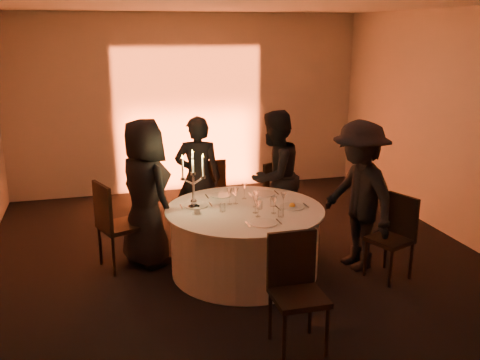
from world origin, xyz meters
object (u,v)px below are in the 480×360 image
object	(u,v)px
banquet_table	(245,240)
chair_front	(295,284)
candelabra	(193,188)
guest_left	(145,193)
guest_right	(359,196)
coffee_cup	(197,211)
chair_left	(114,220)
chair_back_right	(269,190)
chair_back_left	(210,187)
chair_right	(395,232)
guest_back_right	(274,176)
guest_back_left	(198,178)

from	to	relation	value
banquet_table	chair_front	xyz separation A→B (m)	(0.02, -1.54, 0.20)
candelabra	guest_left	bearing A→B (deg)	143.90
guest_right	coffee_cup	xyz separation A→B (m)	(-1.86, 0.18, -0.08)
chair_left	coffee_cup	distance (m)	1.04
chair_back_right	banquet_table	bearing A→B (deg)	33.79
chair_back_left	chair_front	bearing A→B (deg)	91.56
banquet_table	guest_left	distance (m)	1.28
chair_back_right	chair_right	world-z (taller)	chair_back_right
chair_back_left	guest_back_right	world-z (taller)	guest_back_right
chair_front	candelabra	xyz separation A→B (m)	(-0.57, 1.71, 0.43)
chair_left	candelabra	bearing A→B (deg)	-130.14
chair_right	chair_front	bearing A→B (deg)	-79.06
guest_back_left	coffee_cup	distance (m)	1.23
guest_left	guest_right	world-z (taller)	guest_left
chair_left	chair_back_right	world-z (taller)	chair_left
chair_back_left	guest_right	bearing A→B (deg)	125.00
chair_back_right	chair_right	bearing A→B (deg)	89.15
guest_back_left	guest_back_right	size ratio (longest dim) A/B	0.96
coffee_cup	guest_right	bearing A→B (deg)	-5.57
chair_right	guest_left	size ratio (longest dim) A/B	0.54
guest_back_right	coffee_cup	xyz separation A→B (m)	(-1.20, -0.90, -0.07)
chair_left	chair_right	xyz separation A→B (m)	(3.03, -1.04, -0.07)
chair_back_right	chair_front	size ratio (longest dim) A/B	0.96
banquet_table	candelabra	xyz separation A→B (m)	(-0.55, 0.18, 0.62)
guest_back_left	coffee_cup	world-z (taller)	guest_back_left
banquet_table	guest_back_right	bearing A→B (deg)	53.36
chair_front	guest_back_left	world-z (taller)	guest_back_left
guest_back_left	coffee_cup	bearing A→B (deg)	92.91
chair_front	guest_right	size ratio (longest dim) A/B	0.59
chair_back_right	guest_back_left	xyz separation A→B (m)	(-1.01, -0.09, 0.27)
chair_left	chair_back_left	bearing A→B (deg)	-69.39
guest_left	guest_back_left	size ratio (longest dim) A/B	1.06
chair_front	guest_left	distance (m)	2.36
chair_back_left	guest_back_left	xyz separation A→B (m)	(-0.28, -0.56, 0.29)
guest_left	candelabra	xyz separation A→B (m)	(0.50, -0.37, 0.13)
chair_back_right	coffee_cup	size ratio (longest dim) A/B	8.98
guest_back_right	chair_right	bearing A→B (deg)	86.99
chair_front	chair_left	bearing A→B (deg)	126.63
chair_back_right	guest_right	distance (m)	1.62
chair_back_left	chair_left	bearing A→B (deg)	42.24
banquet_table	coffee_cup	distance (m)	0.69
chair_left	guest_right	xyz separation A→B (m)	(2.74, -0.70, 0.28)
banquet_table	candelabra	bearing A→B (deg)	162.22
guest_back_right	guest_right	world-z (taller)	guest_right
guest_left	coffee_cup	world-z (taller)	guest_left
chair_back_left	candelabra	bearing A→B (deg)	72.08
chair_back_left	guest_back_right	distance (m)	1.15
chair_back_left	guest_back_right	size ratio (longest dim) A/B	0.55
guest_back_right	candelabra	world-z (taller)	guest_back_right
chair_front	candelabra	size ratio (longest dim) A/B	1.51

